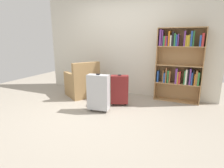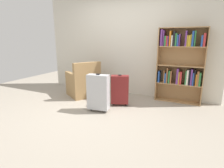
{
  "view_description": "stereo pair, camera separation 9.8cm",
  "coord_description": "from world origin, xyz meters",
  "px_view_note": "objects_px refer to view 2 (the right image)",
  "views": [
    {
      "loc": [
        1.69,
        -2.93,
        1.45
      ],
      "look_at": [
        0.23,
        0.36,
        0.55
      ],
      "focal_mm": 29.08,
      "sensor_mm": 36.0,
      "label": 1
    },
    {
      "loc": [
        1.78,
        -2.88,
        1.45
      ],
      "look_at": [
        0.23,
        0.36,
        0.55
      ],
      "focal_mm": 29.08,
      "sensor_mm": 36.0,
      "label": 2
    }
  ],
  "objects_px": {
    "bookshelf": "(181,63)",
    "mug": "(99,96)",
    "suitcase_silver": "(98,92)",
    "suitcase_dark_red": "(120,90)",
    "armchair": "(84,84)"
  },
  "relations": [
    {
      "from": "armchair",
      "to": "suitcase_silver",
      "type": "height_order",
      "value": "armchair"
    },
    {
      "from": "bookshelf",
      "to": "suitcase_dark_red",
      "type": "xyz_separation_m",
      "value": [
        -1.14,
        -0.83,
        -0.56
      ]
    },
    {
      "from": "bookshelf",
      "to": "mug",
      "type": "height_order",
      "value": "bookshelf"
    },
    {
      "from": "mug",
      "to": "suitcase_silver",
      "type": "relative_size",
      "value": 0.15
    },
    {
      "from": "bookshelf",
      "to": "mug",
      "type": "relative_size",
      "value": 14.11
    },
    {
      "from": "mug",
      "to": "suitcase_silver",
      "type": "xyz_separation_m",
      "value": [
        0.4,
        -0.74,
        0.36
      ]
    },
    {
      "from": "mug",
      "to": "suitcase_silver",
      "type": "distance_m",
      "value": 0.91
    },
    {
      "from": "armchair",
      "to": "mug",
      "type": "height_order",
      "value": "armchair"
    },
    {
      "from": "mug",
      "to": "suitcase_dark_red",
      "type": "bearing_deg",
      "value": -19.88
    },
    {
      "from": "bookshelf",
      "to": "mug",
      "type": "bearing_deg",
      "value": -161.75
    },
    {
      "from": "suitcase_dark_red",
      "to": "suitcase_silver",
      "type": "distance_m",
      "value": 0.57
    },
    {
      "from": "bookshelf",
      "to": "mug",
      "type": "xyz_separation_m",
      "value": [
        -1.8,
        -0.59,
        -0.87
      ]
    },
    {
      "from": "bookshelf",
      "to": "armchair",
      "type": "xyz_separation_m",
      "value": [
        -2.27,
        -0.58,
        -0.6
      ]
    },
    {
      "from": "bookshelf",
      "to": "suitcase_silver",
      "type": "relative_size",
      "value": 2.16
    },
    {
      "from": "mug",
      "to": "suitcase_dark_red",
      "type": "relative_size",
      "value": 0.17
    }
  ]
}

